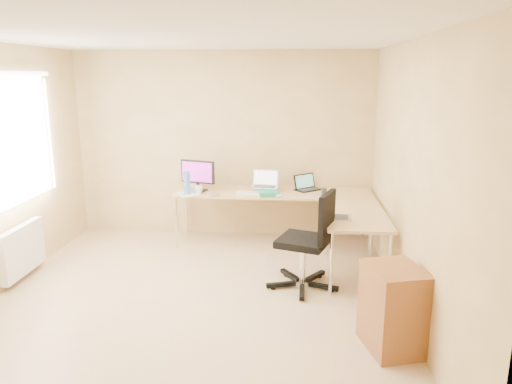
# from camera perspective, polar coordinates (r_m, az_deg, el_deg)

# --- Properties ---
(floor) EXTENTS (4.50, 4.50, 0.00)m
(floor) POSITION_cam_1_polar(r_m,az_deg,el_deg) (5.15, -7.27, -12.58)
(floor) COLOR tan
(floor) RESTS_ON ground
(ceiling) EXTENTS (4.50, 4.50, 0.00)m
(ceiling) POSITION_cam_1_polar(r_m,az_deg,el_deg) (4.64, -8.27, 17.65)
(ceiling) COLOR white
(ceiling) RESTS_ON ground
(wall_back) EXTENTS (4.50, 0.00, 4.50)m
(wall_back) POSITION_cam_1_polar(r_m,az_deg,el_deg) (6.91, -3.81, 5.54)
(wall_back) COLOR #D4B77F
(wall_back) RESTS_ON ground
(wall_front) EXTENTS (4.50, 0.00, 4.50)m
(wall_front) POSITION_cam_1_polar(r_m,az_deg,el_deg) (2.66, -18.05, -8.26)
(wall_front) COLOR #D4B77F
(wall_front) RESTS_ON ground
(wall_right) EXTENTS (0.00, 4.50, 4.50)m
(wall_right) POSITION_cam_1_polar(r_m,az_deg,el_deg) (4.75, 17.88, 1.25)
(wall_right) COLOR #D4B77F
(wall_right) RESTS_ON ground
(desk_main) EXTENTS (2.65, 0.70, 0.73)m
(desk_main) POSITION_cam_1_polar(r_m,az_deg,el_deg) (6.65, 2.02, -3.01)
(desk_main) COLOR tan
(desk_main) RESTS_ON ground
(desk_return) EXTENTS (0.70, 1.30, 0.73)m
(desk_return) POSITION_cam_1_polar(r_m,az_deg,el_deg) (5.73, 11.39, -6.00)
(desk_return) COLOR tan
(desk_return) RESTS_ON ground
(monitor) EXTENTS (0.52, 0.30, 0.42)m
(monitor) POSITION_cam_1_polar(r_m,az_deg,el_deg) (6.59, -6.86, 1.93)
(monitor) COLOR black
(monitor) RESTS_ON desk_main
(book_stack) EXTENTS (0.32, 0.39, 0.06)m
(book_stack) POSITION_cam_1_polar(r_m,az_deg,el_deg) (6.39, 1.43, -0.04)
(book_stack) COLOR #1F7B60
(book_stack) RESTS_ON desk_main
(laptop_center) EXTENTS (0.39, 0.32, 0.23)m
(laptop_center) POSITION_cam_1_polar(r_m,az_deg,el_deg) (6.50, 0.98, 1.50)
(laptop_center) COLOR silver
(laptop_center) RESTS_ON desk_main
(laptop_black) EXTENTS (0.42, 0.41, 0.22)m
(laptop_black) POSITION_cam_1_polar(r_m,az_deg,el_deg) (6.65, 6.15, 1.13)
(laptop_black) COLOR black
(laptop_black) RESTS_ON desk_main
(keyboard) EXTENTS (0.49, 0.18, 0.02)m
(keyboard) POSITION_cam_1_polar(r_m,az_deg,el_deg) (6.42, -0.14, -0.12)
(keyboard) COLOR silver
(keyboard) RESTS_ON desk_main
(mouse) EXTENTS (0.12, 0.09, 0.04)m
(mouse) POSITION_cam_1_polar(r_m,az_deg,el_deg) (6.26, 2.65, -0.41)
(mouse) COLOR silver
(mouse) RESTS_ON desk_main
(mug) EXTENTS (0.13, 0.13, 0.10)m
(mug) POSITION_cam_1_polar(r_m,az_deg,el_deg) (6.44, -6.72, 0.19)
(mug) COLOR white
(mug) RESTS_ON desk_main
(cd_stack) EXTENTS (0.17, 0.17, 0.03)m
(cd_stack) POSITION_cam_1_polar(r_m,az_deg,el_deg) (6.34, -4.79, -0.31)
(cd_stack) COLOR #BCBDC0
(cd_stack) RESTS_ON desk_main
(water_bottle) EXTENTS (0.10, 0.10, 0.31)m
(water_bottle) POSITION_cam_1_polar(r_m,az_deg,el_deg) (6.42, -8.14, 1.07)
(water_bottle) COLOR #477CBB
(water_bottle) RESTS_ON desk_main
(papers) EXTENTS (0.34, 0.39, 0.01)m
(papers) POSITION_cam_1_polar(r_m,az_deg,el_deg) (6.46, -8.07, -0.23)
(papers) COLOR silver
(papers) RESTS_ON desk_main
(white_box) EXTENTS (0.24, 0.17, 0.09)m
(white_box) POSITION_cam_1_polar(r_m,az_deg,el_deg) (6.58, -7.37, 0.39)
(white_box) COLOR beige
(white_box) RESTS_ON desk_main
(desk_fan) EXTENTS (0.27, 0.27, 0.31)m
(desk_fan) POSITION_cam_1_polar(r_m,az_deg,el_deg) (6.85, -7.32, 1.89)
(desk_fan) COLOR white
(desk_fan) RESTS_ON desk_main
(black_cup) EXTENTS (0.09, 0.09, 0.13)m
(black_cup) POSITION_cam_1_polar(r_m,az_deg,el_deg) (6.26, 7.99, -0.12)
(black_cup) COLOR #242424
(black_cup) RESTS_ON desk_main
(laptop_return) EXTENTS (0.31, 0.25, 0.20)m
(laptop_return) POSITION_cam_1_polar(r_m,az_deg,el_deg) (5.39, 9.87, -2.02)
(laptop_return) COLOR silver
(laptop_return) RESTS_ON desk_return
(office_chair) EXTENTS (0.84, 0.84, 1.09)m
(office_chair) POSITION_cam_1_polar(r_m,az_deg,el_deg) (5.27, 5.57, -6.02)
(office_chair) COLOR black
(office_chair) RESTS_ON ground
(cabinet) EXTENTS (0.55, 0.62, 0.73)m
(cabinet) POSITION_cam_1_polar(r_m,az_deg,el_deg) (4.32, 15.85, -13.03)
(cabinet) COLOR brown
(cabinet) RESTS_ON ground
(radiator) EXTENTS (0.09, 0.80, 0.55)m
(radiator) POSITION_cam_1_polar(r_m,az_deg,el_deg) (6.08, -25.75, -6.14)
(radiator) COLOR white
(radiator) RESTS_ON ground
(window) EXTENTS (0.10, 1.80, 1.40)m
(window) POSITION_cam_1_polar(r_m,az_deg,el_deg) (5.83, -27.13, 5.09)
(window) COLOR white
(window) RESTS_ON wall_left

